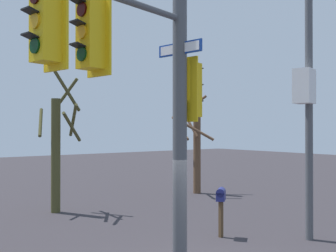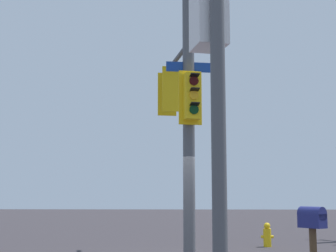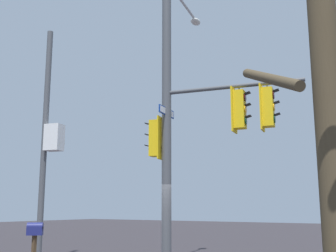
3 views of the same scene
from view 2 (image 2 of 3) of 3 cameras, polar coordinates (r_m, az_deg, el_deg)
The scene contains 4 objects.
main_signal_pole_assembly at distance 12.90m, azimuth 1.10°, elevation 6.60°, with size 3.97×4.90×9.30m.
secondary_pole_assembly at distance 7.54m, azimuth 5.22°, elevation 12.30°, with size 0.60×0.83×8.32m.
fire_hydrant at distance 16.04m, azimuth 11.27°, elevation -12.16°, with size 0.38×0.24×0.73m.
mailbox at distance 8.98m, azimuth 16.16°, elevation -10.75°, with size 0.46×0.49×1.41m.
Camera 2 is at (0.10, -11.49, 1.63)m, focal length 53.35 mm.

